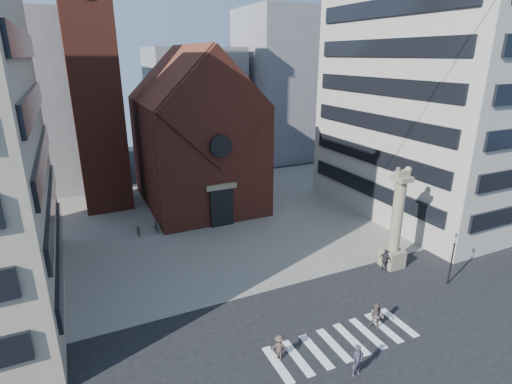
% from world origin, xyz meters
% --- Properties ---
extents(ground, '(120.00, 120.00, 0.00)m').
position_xyz_m(ground, '(0.00, 0.00, 0.00)').
color(ground, black).
rests_on(ground, ground).
extents(piazza, '(46.00, 30.00, 0.05)m').
position_xyz_m(piazza, '(0.00, 19.00, 0.03)').
color(piazza, gray).
rests_on(piazza, ground).
extents(zebra_crossing, '(10.20, 3.20, 0.01)m').
position_xyz_m(zebra_crossing, '(0.55, -3.00, 0.01)').
color(zebra_crossing, white).
rests_on(zebra_crossing, ground).
extents(church, '(12.00, 16.65, 18.00)m').
position_xyz_m(church, '(0.00, 25.04, 7.98)').
color(church, maroon).
rests_on(church, ground).
extents(campanile, '(5.50, 5.50, 31.20)m').
position_xyz_m(campanile, '(-10.00, 28.00, 15.74)').
color(campanile, maroon).
rests_on(campanile, ground).
extents(building_right, '(18.00, 22.00, 32.00)m').
position_xyz_m(building_right, '(24.00, 12.00, 16.00)').
color(building_right, '#ACA79B').
rests_on(building_right, ground).
extents(bg_block_left, '(16.00, 14.00, 22.00)m').
position_xyz_m(bg_block_left, '(-20.00, 40.00, 11.00)').
color(bg_block_left, gray).
rests_on(bg_block_left, ground).
extents(bg_block_mid, '(14.00, 12.00, 18.00)m').
position_xyz_m(bg_block_mid, '(6.00, 45.00, 9.00)').
color(bg_block_mid, gray).
rests_on(bg_block_mid, ground).
extents(bg_block_right, '(16.00, 14.00, 24.00)m').
position_xyz_m(bg_block_right, '(22.00, 42.00, 12.00)').
color(bg_block_right, gray).
rests_on(bg_block_right, ground).
extents(lion_column, '(1.63, 1.60, 8.68)m').
position_xyz_m(lion_column, '(10.01, 3.00, 3.46)').
color(lion_column, gray).
rests_on(lion_column, ground).
extents(traffic_light, '(0.13, 0.16, 4.30)m').
position_xyz_m(traffic_light, '(12.00, -1.00, 2.29)').
color(traffic_light, black).
rests_on(traffic_light, ground).
extents(pedestrian_0, '(0.73, 0.50, 1.94)m').
position_xyz_m(pedestrian_0, '(-0.38, -5.50, 0.97)').
color(pedestrian_0, '#393043').
rests_on(pedestrian_0, ground).
extents(pedestrian_1, '(1.14, 1.18, 1.91)m').
position_xyz_m(pedestrian_1, '(3.22, -2.87, 0.96)').
color(pedestrian_1, '#564A45').
rests_on(pedestrian_1, ground).
extents(pedestrian_2, '(0.78, 1.17, 1.86)m').
position_xyz_m(pedestrian_2, '(9.00, 2.74, 0.93)').
color(pedestrian_2, '#2C2A33').
rests_on(pedestrian_2, ground).
extents(pedestrian_3, '(1.18, 0.98, 1.59)m').
position_xyz_m(pedestrian_3, '(-3.68, -2.54, 0.79)').
color(pedestrian_3, '#45352E').
rests_on(pedestrian_3, ground).
extents(scooter_0, '(0.79, 1.83, 0.93)m').
position_xyz_m(scooter_0, '(-8.26, 18.34, 0.52)').
color(scooter_0, black).
rests_on(scooter_0, piazza).
extents(scooter_1, '(0.65, 1.76, 1.03)m').
position_xyz_m(scooter_1, '(-6.50, 18.34, 0.57)').
color(scooter_1, black).
rests_on(scooter_1, piazza).
extents(scooter_2, '(0.79, 1.83, 0.93)m').
position_xyz_m(scooter_2, '(-4.75, 18.34, 0.52)').
color(scooter_2, black).
rests_on(scooter_2, piazza).
extents(scooter_3, '(0.65, 1.76, 1.03)m').
position_xyz_m(scooter_3, '(-3.00, 18.34, 0.57)').
color(scooter_3, black).
rests_on(scooter_3, piazza).
extents(scooter_4, '(0.79, 1.83, 0.93)m').
position_xyz_m(scooter_4, '(-1.25, 18.34, 0.52)').
color(scooter_4, black).
rests_on(scooter_4, piazza).
extents(scooter_5, '(0.65, 1.76, 1.03)m').
position_xyz_m(scooter_5, '(0.50, 18.34, 0.57)').
color(scooter_5, black).
rests_on(scooter_5, piazza).
extents(scooter_6, '(0.79, 1.83, 0.93)m').
position_xyz_m(scooter_6, '(2.25, 18.34, 0.52)').
color(scooter_6, black).
rests_on(scooter_6, piazza).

